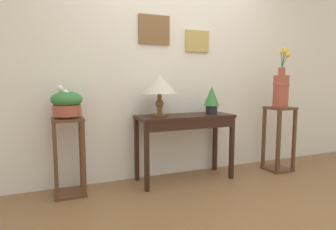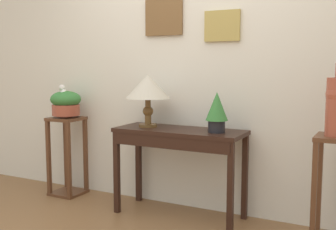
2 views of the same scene
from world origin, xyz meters
TOP-DOWN VIEW (x-y plane):
  - ground_plane at (0.00, 0.00)m, footprint 12.00×12.00m
  - back_wall_with_art at (-0.00, 1.43)m, footprint 9.00×0.13m
  - console_table at (0.04, 1.10)m, footprint 1.11×0.43m
  - table_lamp at (-0.27, 1.12)m, footprint 0.39×0.39m
  - potted_plant_on_console at (0.38, 1.10)m, footprint 0.18×0.18m
  - pedestal_stand_left at (-1.24, 1.15)m, footprint 0.30×0.30m
  - planter_bowl_wide_left at (-1.24, 1.15)m, footprint 0.30×0.30m
  - pedestal_stand_right at (1.31, 0.98)m, footprint 0.30×0.30m
  - flower_vase_tall_right at (1.31, 0.98)m, footprint 0.20×0.20m

SIDE VIEW (x-z plane):
  - ground_plane at x=0.00m, z-range -0.01..0.00m
  - pedestal_stand_left at x=-1.24m, z-range 0.00..0.79m
  - pedestal_stand_right at x=1.31m, z-range 0.00..0.83m
  - console_table at x=0.04m, z-range 0.27..1.03m
  - planter_bowl_wide_left at x=-1.24m, z-range 0.77..1.10m
  - potted_plant_on_console at x=0.38m, z-range 0.78..1.11m
  - flower_vase_tall_right at x=1.31m, z-range 0.70..1.45m
  - table_lamp at x=-0.27m, z-range 0.87..1.34m
  - back_wall_with_art at x=0.00m, z-range 0.00..2.80m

